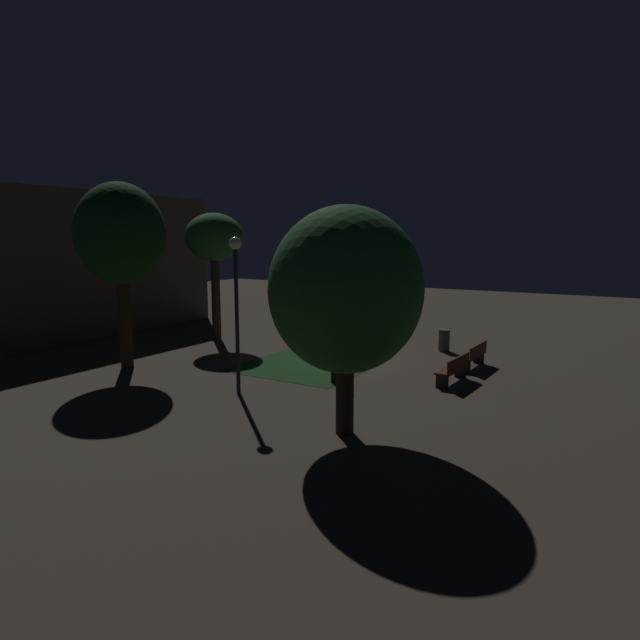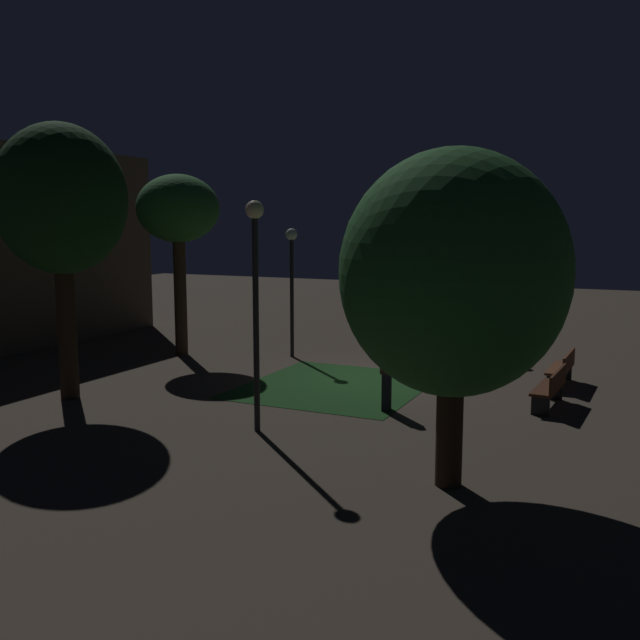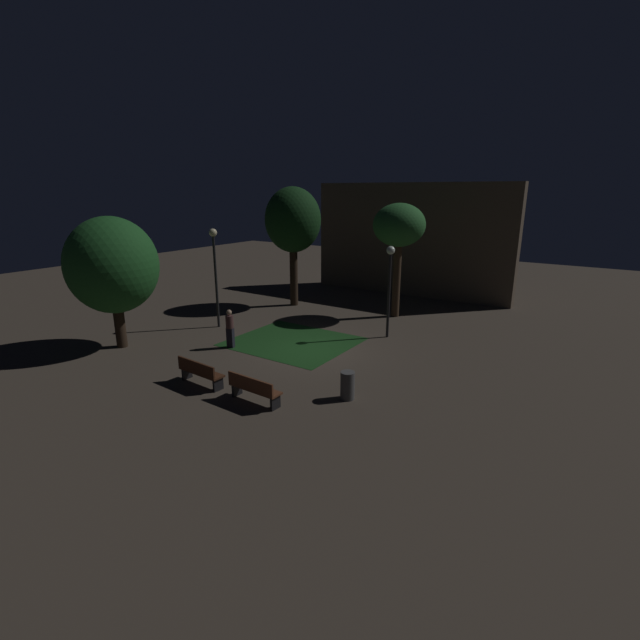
{
  "view_description": "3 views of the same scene",
  "coord_description": "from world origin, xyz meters",
  "px_view_note": "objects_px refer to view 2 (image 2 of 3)",
  "views": [
    {
      "loc": [
        -17.5,
        -9.68,
        4.56
      ],
      "look_at": [
        -0.28,
        0.68,
        1.48
      ],
      "focal_mm": 30.0,
      "sensor_mm": 36.0,
      "label": 1
    },
    {
      "loc": [
        -17.43,
        -6.64,
        4.16
      ],
      "look_at": [
        -0.83,
        1.13,
        1.62
      ],
      "focal_mm": 39.26,
      "sensor_mm": 36.0,
      "label": 2
    },
    {
      "loc": [
        9.83,
        -14.21,
        6.25
      ],
      "look_at": [
        0.09,
        0.44,
        1.2
      ],
      "focal_mm": 25.44,
      "sensor_mm": 36.0,
      "label": 3
    }
  ],
  "objects_px": {
    "bench_near_trees": "(551,387)",
    "tree_left_canopy": "(453,274)",
    "lamp_post_plaza_east": "(292,269)",
    "tree_back_right": "(178,212)",
    "lamp_post_near_wall": "(255,277)",
    "tree_tall_center": "(61,202)",
    "bench_by_lamp": "(563,368)",
    "trash_bin": "(507,349)",
    "pedestrian": "(387,373)"
  },
  "relations": [
    {
      "from": "tree_left_canopy",
      "to": "lamp_post_plaza_east",
      "type": "distance_m",
      "value": 11.27
    },
    {
      "from": "lamp_post_near_wall",
      "to": "tree_left_canopy",
      "type": "bearing_deg",
      "value": -106.43
    },
    {
      "from": "tree_left_canopy",
      "to": "lamp_post_plaza_east",
      "type": "xyz_separation_m",
      "value": [
        8.6,
        7.26,
        -0.61
      ]
    },
    {
      "from": "lamp_post_near_wall",
      "to": "bench_near_trees",
      "type": "bearing_deg",
      "value": -49.35
    },
    {
      "from": "tree_back_right",
      "to": "lamp_post_plaza_east",
      "type": "height_order",
      "value": "tree_back_right"
    },
    {
      "from": "bench_by_lamp",
      "to": "tree_tall_center",
      "type": "relative_size",
      "value": 0.28
    },
    {
      "from": "tree_tall_center",
      "to": "tree_left_canopy",
      "type": "height_order",
      "value": "tree_tall_center"
    },
    {
      "from": "lamp_post_near_wall",
      "to": "trash_bin",
      "type": "relative_size",
      "value": 5.16
    },
    {
      "from": "lamp_post_near_wall",
      "to": "lamp_post_plaza_east",
      "type": "distance_m",
      "value": 7.94
    },
    {
      "from": "bench_near_trees",
      "to": "lamp_post_near_wall",
      "type": "distance_m",
      "value": 7.26
    },
    {
      "from": "bench_near_trees",
      "to": "tree_tall_center",
      "type": "xyz_separation_m",
      "value": [
        -3.98,
        10.55,
        4.17
      ]
    },
    {
      "from": "bench_near_trees",
      "to": "tree_tall_center",
      "type": "distance_m",
      "value": 12.03
    },
    {
      "from": "bench_near_trees",
      "to": "lamp_post_plaza_east",
      "type": "bearing_deg",
      "value": 70.17
    },
    {
      "from": "lamp_post_plaza_east",
      "to": "pedestrian",
      "type": "distance_m",
      "value": 7.06
    },
    {
      "from": "tree_tall_center",
      "to": "lamp_post_plaza_east",
      "type": "bearing_deg",
      "value": -19.21
    },
    {
      "from": "tree_back_right",
      "to": "lamp_post_plaza_east",
      "type": "distance_m",
      "value": 3.96
    },
    {
      "from": "tree_tall_center",
      "to": "pedestrian",
      "type": "distance_m",
      "value": 8.47
    },
    {
      "from": "tree_tall_center",
      "to": "tree_back_right",
      "type": "xyz_separation_m",
      "value": [
        5.76,
        0.96,
        -0.15
      ]
    },
    {
      "from": "trash_bin",
      "to": "pedestrian",
      "type": "xyz_separation_m",
      "value": [
        -6.42,
        1.47,
        0.4
      ]
    },
    {
      "from": "tree_tall_center",
      "to": "lamp_post_plaza_east",
      "type": "relative_size",
      "value": 1.61
    },
    {
      "from": "tree_back_right",
      "to": "lamp_post_plaza_east",
      "type": "xyz_separation_m",
      "value": [
        1.16,
        -3.37,
        -1.74
      ]
    },
    {
      "from": "bench_by_lamp",
      "to": "bench_near_trees",
      "type": "bearing_deg",
      "value": 180.0
    },
    {
      "from": "trash_bin",
      "to": "tree_tall_center",
      "type": "bearing_deg",
      "value": 134.5
    },
    {
      "from": "tree_back_right",
      "to": "tree_tall_center",
      "type": "bearing_deg",
      "value": -170.57
    },
    {
      "from": "tree_left_canopy",
      "to": "pedestrian",
      "type": "height_order",
      "value": "tree_left_canopy"
    },
    {
      "from": "tree_left_canopy",
      "to": "pedestrian",
      "type": "xyz_separation_m",
      "value": [
        3.83,
        2.42,
        -2.53
      ]
    },
    {
      "from": "bench_near_trees",
      "to": "lamp_post_near_wall",
      "type": "bearing_deg",
      "value": 130.65
    },
    {
      "from": "bench_by_lamp",
      "to": "trash_bin",
      "type": "height_order",
      "value": "trash_bin"
    },
    {
      "from": "tree_back_right",
      "to": "trash_bin",
      "type": "distance_m",
      "value": 10.87
    },
    {
      "from": "bench_by_lamp",
      "to": "pedestrian",
      "type": "height_order",
      "value": "pedestrian"
    },
    {
      "from": "pedestrian",
      "to": "lamp_post_plaza_east",
      "type": "bearing_deg",
      "value": 45.44
    },
    {
      "from": "tree_tall_center",
      "to": "lamp_post_near_wall",
      "type": "xyz_separation_m",
      "value": [
        -0.42,
        -5.42,
        -1.53
      ]
    },
    {
      "from": "tree_left_canopy",
      "to": "lamp_post_plaza_east",
      "type": "height_order",
      "value": "tree_left_canopy"
    },
    {
      "from": "bench_near_trees",
      "to": "tree_left_canopy",
      "type": "distance_m",
      "value": 6.42
    },
    {
      "from": "tree_left_canopy",
      "to": "tree_back_right",
      "type": "bearing_deg",
      "value": 55.03
    },
    {
      "from": "lamp_post_near_wall",
      "to": "lamp_post_plaza_east",
      "type": "bearing_deg",
      "value": 22.27
    },
    {
      "from": "bench_near_trees",
      "to": "bench_by_lamp",
      "type": "bearing_deg",
      "value": -0.0
    },
    {
      "from": "trash_bin",
      "to": "lamp_post_plaza_east",
      "type": "bearing_deg",
      "value": 104.67
    },
    {
      "from": "tree_tall_center",
      "to": "lamp_post_near_wall",
      "type": "relative_size",
      "value": 1.4
    },
    {
      "from": "bench_by_lamp",
      "to": "tree_left_canopy",
      "type": "relative_size",
      "value": 0.34
    },
    {
      "from": "bench_near_trees",
      "to": "tree_left_canopy",
      "type": "bearing_deg",
      "value": 171.15
    },
    {
      "from": "bench_by_lamp",
      "to": "tree_tall_center",
      "type": "xyz_separation_m",
      "value": [
        -6.34,
        10.55,
        4.17
      ]
    },
    {
      "from": "bench_by_lamp",
      "to": "trash_bin",
      "type": "bearing_deg",
      "value": 39.33
    },
    {
      "from": "tree_left_canopy",
      "to": "lamp_post_near_wall",
      "type": "bearing_deg",
      "value": 73.57
    },
    {
      "from": "bench_by_lamp",
      "to": "lamp_post_plaza_east",
      "type": "height_order",
      "value": "lamp_post_plaza_east"
    },
    {
      "from": "bench_by_lamp",
      "to": "pedestrian",
      "type": "distance_m",
      "value": 5.35
    },
    {
      "from": "tree_tall_center",
      "to": "lamp_post_near_wall",
      "type": "height_order",
      "value": "tree_tall_center"
    },
    {
      "from": "tree_tall_center",
      "to": "pedestrian",
      "type": "relative_size",
      "value": 4.01
    },
    {
      "from": "tree_back_right",
      "to": "tree_left_canopy",
      "type": "distance_m",
      "value": 13.02
    },
    {
      "from": "bench_by_lamp",
      "to": "tree_back_right",
      "type": "bearing_deg",
      "value": 92.93
    }
  ]
}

